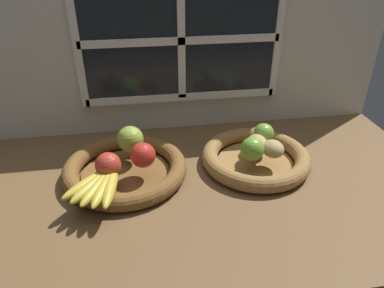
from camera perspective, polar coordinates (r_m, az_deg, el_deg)
The scene contains 13 objects.
ground_plane at distance 106.39cm, azimuth 0.46°, elevation -4.99°, with size 140.00×90.00×3.00cm, color brown.
back_wall at distance 120.58cm, azimuth -1.83°, elevation 14.89°, with size 140.00×4.60×55.00cm.
fruit_bowl_left at distance 104.28cm, azimuth -10.54°, elevation -3.93°, with size 35.18×35.18×4.75cm.
fruit_bowl_right at distance 109.14cm, azimuth 10.05°, elevation -2.18°, with size 32.31×32.31×4.75cm.
apple_green_back at distance 105.74cm, azimuth -9.77°, elevation 0.76°, with size 7.71×7.71×7.71cm, color #8CAD3D.
apple_red_right at distance 98.37cm, azimuth -7.80°, elevation -1.76°, with size 6.94×6.94×6.94cm, color red.
apple_red_front at distance 96.04cm, azimuth -13.17°, elevation -3.28°, with size 6.78×6.78×6.78cm, color #B73828.
banana_bunch_front at distance 92.77cm, azimuth -14.39°, elevation -6.20°, with size 14.67×18.54×3.05cm.
potato_large at distance 106.60cm, azimuth 10.29°, elevation 0.07°, with size 7.46×6.00×4.81cm, color tan.
potato_small at distance 104.89cm, azimuth 12.74°, elevation -0.75°, with size 6.87×5.93×4.85cm, color tan.
potato_back at distance 111.39cm, azimuth 10.60°, elevation 1.35°, with size 7.60×5.84×4.50cm, color tan.
lime_near at distance 101.72cm, azimuth 9.53°, elevation -0.81°, with size 6.76×6.76×6.76cm, color #6B9E33.
lime_far at distance 110.85cm, azimuth 11.30°, elevation 1.65°, with size 6.27×6.27×6.27cm, color #6B9E33.
Camera 1 is at (-14.19, -85.54, 60.16)cm, focal length 33.60 mm.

